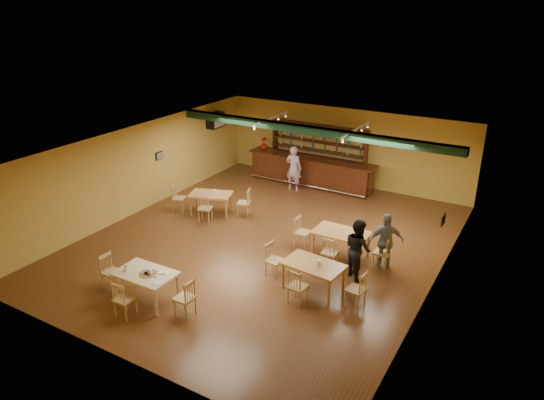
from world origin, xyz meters
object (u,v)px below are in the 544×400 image
Objects in this scene: dining_table_d at (313,277)px; patron_bar at (294,168)px; dining_table_b at (341,244)px; near_table at (147,287)px; dining_table_a at (211,203)px; bar_counter at (311,171)px; patron_right_a at (358,249)px.

dining_table_d is 0.86× the size of patron_bar.
dining_table_b is 1.06× the size of near_table.
dining_table_a is 0.81× the size of patron_bar.
patron_bar is (-3.74, 5.99, 0.50)m from dining_table_d.
near_table is at bearing 92.80° from patron_bar.
bar_counter is 3.15× the size of patron_right_a.
bar_counter is 7.62m from dining_table_d.
dining_table_d is at bearing -63.43° from bar_counter.
patron_right_a is at bearing 42.18° from near_table.
patron_right_a is at bearing -33.46° from dining_table_a.
dining_table_a is at bearing 109.58° from near_table.
dining_table_a is 5.10m from dining_table_b.
near_table is 8.49m from patron_bar.
bar_counter is 4.53m from dining_table_a.
patron_bar reaches higher than dining_table_a.
dining_table_d is 1.46m from patron_right_a.
dining_table_d is (0.10, -2.00, -0.01)m from dining_table_b.
dining_table_d reaches higher than dining_table_a.
dining_table_a is 3.67m from patron_bar.
dining_table_a is 0.86× the size of patron_right_a.
dining_table_a is at bearing 158.80° from dining_table_d.
dining_table_d is 0.91× the size of patron_right_a.
dining_table_d is 4.12m from near_table.
near_table reaches higher than dining_table_d.
dining_table_b is 2.00m from dining_table_d.
bar_counter is at bearing 124.86° from dining_table_b.
dining_table_a is 0.94× the size of dining_table_d.
bar_counter is at bearing -15.94° from patron_right_a.
dining_table_d is at bearing -46.76° from dining_table_a.
dining_table_a is at bearing 173.09° from dining_table_b.
dining_table_d is (5.16, -2.64, 0.02)m from dining_table_a.
patron_bar is 6.53m from patron_right_a.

